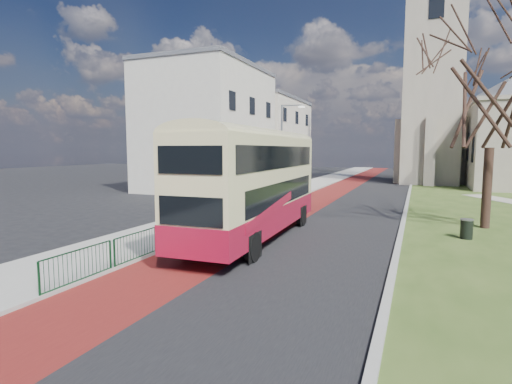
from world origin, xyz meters
The scene contains 14 objects.
ground centered at (0.00, 0.00, 0.00)m, with size 160.00×160.00×0.00m, color black.
road_carriageway centered at (1.50, 20.00, 0.01)m, with size 9.00×120.00×0.01m, color black.
bus_lane centered at (-1.20, 20.00, 0.01)m, with size 3.40×120.00×0.01m, color #591414.
pavement_west centered at (-5.00, 20.00, 0.06)m, with size 4.00×120.00×0.12m, color gray.
kerb_west centered at (-3.00, 20.00, 0.07)m, with size 0.25×120.00×0.13m, color #999993.
kerb_east centered at (6.10, 22.00, 0.07)m, with size 0.25×80.00×0.13m, color #999993.
pedestrian_railing centered at (-2.95, 4.00, 0.55)m, with size 0.07×24.00×1.12m.
gothic_church centered at (12.56, 38.00, 13.13)m, with size 16.38×18.00×40.00m.
street_block_near centered at (-14.00, 22.00, 6.51)m, with size 10.30×14.30×13.00m.
street_block_far centered at (-14.00, 38.00, 5.76)m, with size 10.30×16.30×11.50m.
streetlamp centered at (-4.35, 18.00, 4.59)m, with size 2.13×0.18×8.00m.
bus centered at (-0.27, 1.37, 2.85)m, with size 3.12×12.02×4.99m.
winter_tree_near centered at (10.20, 8.35, 7.67)m, with size 7.86×7.86×11.01m.
litter_bin centered at (8.98, 5.00, 0.51)m, with size 0.69×0.69×0.94m.
Camera 1 is at (6.74, -15.75, 4.20)m, focal length 28.00 mm.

